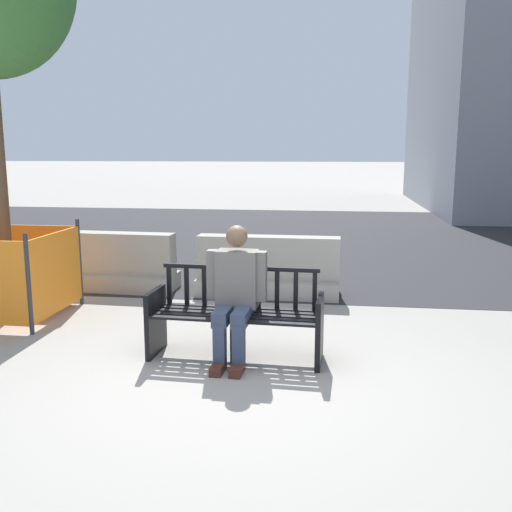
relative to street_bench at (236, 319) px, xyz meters
The scene contains 7 objects.
ground_plane 0.74m from the street_bench, 84.13° to the right, with size 200.00×200.00×0.00m, color gray.
street_asphalt 8.09m from the street_bench, 89.55° to the left, with size 120.00×12.00×0.01m, color #28282B.
street_bench is the anchor object (origin of this frame).
seated_person 0.30m from the street_bench, 84.47° to the right, with size 0.58×0.73×1.31m.
jersey_barrier_centre 2.52m from the street_bench, 89.29° to the left, with size 2.01×0.70×0.84m.
jersey_barrier_left 3.48m from the street_bench, 132.37° to the left, with size 2.03×0.77×0.84m.
construction_fence 3.20m from the street_bench, 161.04° to the left, with size 1.33×1.33×1.14m.
Camera 1 is at (0.85, -4.69, 2.02)m, focal length 40.00 mm.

